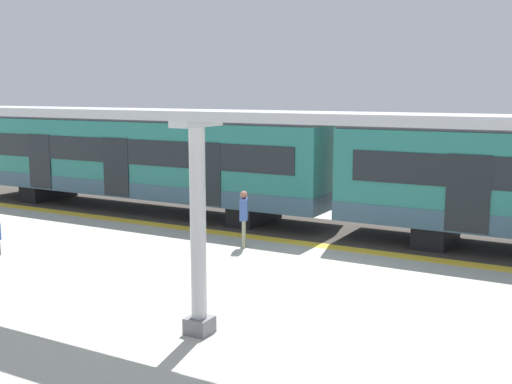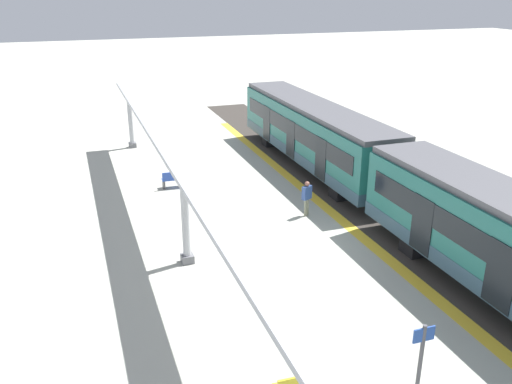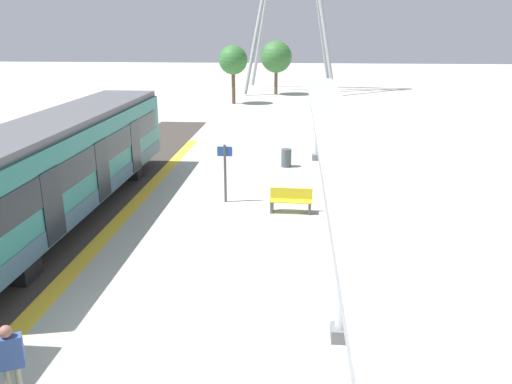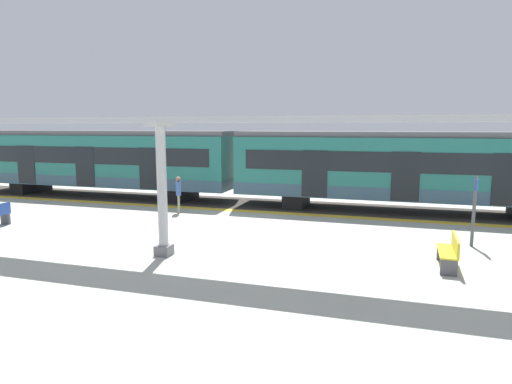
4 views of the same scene
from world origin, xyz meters
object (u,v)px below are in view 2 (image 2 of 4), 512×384
Objects in this scene: canopy_pillar_second at (185,213)px; passenger_waiting_near_edge at (307,194)px; train_near_carriage at (313,134)px; platform_info_sign at (421,357)px; canopy_pillar_nearest at (130,117)px; bench_mid_platform at (177,179)px.

canopy_pillar_second is 2.40× the size of passenger_waiting_near_edge.
platform_info_sign is at bearing 73.18° from train_near_carriage.
bench_mid_platform is at bearing 98.75° from canopy_pillar_nearest.
canopy_pillar_nearest is 24.63m from platform_info_sign.
canopy_pillar_nearest reaches higher than bench_mid_platform.
canopy_pillar_nearest is (8.86, -7.09, 0.09)m from train_near_carriage.
platform_info_sign is (-3.64, 24.35, -0.60)m from canopy_pillar_nearest.
canopy_pillar_nearest is at bearing -81.25° from bench_mid_platform.
platform_info_sign is (-2.43, 16.46, 0.89)m from bench_mid_platform.
platform_info_sign is 11.36m from passenger_waiting_near_edge.
canopy_pillar_nearest is at bearing -90.00° from canopy_pillar_second.
bench_mid_platform is at bearing 6.00° from train_near_carriage.
passenger_waiting_near_edge is (-5.78, 13.20, -0.93)m from canopy_pillar_nearest.
canopy_pillar_second is at bearing 22.93° from passenger_waiting_near_edge.
canopy_pillar_nearest is at bearing -38.68° from train_near_carriage.
bench_mid_platform is (-1.22, -7.75, -1.48)m from canopy_pillar_second.
train_near_carriage reaches higher than passenger_waiting_near_edge.
passenger_waiting_near_edge is (3.08, 6.11, -0.84)m from train_near_carriage.
bench_mid_platform is (7.64, 0.80, -1.39)m from train_near_carriage.
canopy_pillar_second is at bearing -67.31° from platform_info_sign.
passenger_waiting_near_edge is at bearing 63.25° from train_near_carriage.
train_near_carriage is 12.32m from canopy_pillar_second.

